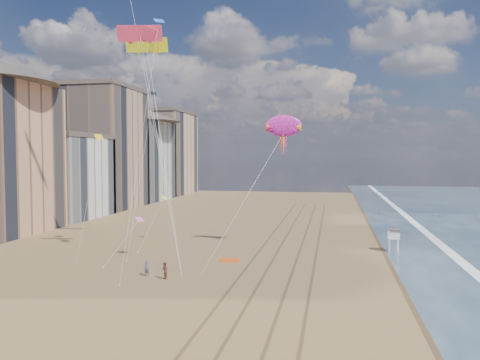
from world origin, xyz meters
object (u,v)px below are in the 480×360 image
object	(u,v)px
show_kite	(284,126)
kite_flyer_b	(165,271)
lifeguard_stand	(394,234)
kite_flyer_a	(147,268)
grounded_kite	(230,260)

from	to	relation	value
show_kite	kite_flyer_b	xyz separation A→B (m)	(-10.23, -16.68, -15.47)
lifeguard_stand	show_kite	xyz separation A→B (m)	(-14.21, -2.18, 14.09)
kite_flyer_b	kite_flyer_a	bearing A→B (deg)	-156.99
show_kite	kite_flyer_b	bearing A→B (deg)	-121.52
lifeguard_stand	show_kite	world-z (taller)	show_kite
lifeguard_stand	kite_flyer_a	bearing A→B (deg)	-146.10
grounded_kite	kite_flyer_a	bearing A→B (deg)	-141.18
lifeguard_stand	kite_flyer_a	xyz separation A→B (m)	(-26.73, -17.96, -1.43)
kite_flyer_b	grounded_kite	bearing A→B (deg)	108.39
kite_flyer_a	show_kite	bearing A→B (deg)	49.89
grounded_kite	kite_flyer_b	size ratio (longest dim) A/B	1.24
show_kite	kite_flyer_b	distance (m)	24.94
kite_flyer_a	grounded_kite	bearing A→B (deg)	49.14
show_kite	kite_flyer_a	xyz separation A→B (m)	(-12.51, -15.78, -15.52)
lifeguard_stand	kite_flyer_b	distance (m)	30.91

